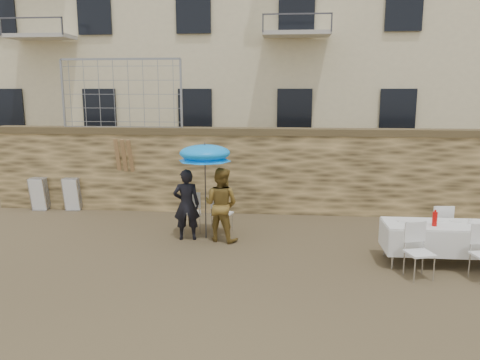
# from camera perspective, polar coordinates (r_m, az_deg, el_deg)

# --- Properties ---
(ground) EXTENTS (80.00, 80.00, 0.00)m
(ground) POSITION_cam_1_polar(r_m,az_deg,el_deg) (7.94, -4.47, -12.98)
(ground) COLOR brown
(ground) RESTS_ON ground
(stone_wall) EXTENTS (13.00, 0.50, 2.20)m
(stone_wall) POSITION_cam_1_polar(r_m,az_deg,el_deg) (12.40, -0.63, 1.12)
(stone_wall) COLOR olive
(stone_wall) RESTS_ON ground
(chain_link_fence) EXTENTS (3.20, 0.06, 1.80)m
(chain_link_fence) POSITION_cam_1_polar(r_m,az_deg,el_deg) (12.88, -14.26, 10.10)
(chain_link_fence) COLOR gray
(chain_link_fence) RESTS_ON stone_wall
(man_suit) EXTENTS (0.62, 0.46, 1.55)m
(man_suit) POSITION_cam_1_polar(r_m,az_deg,el_deg) (10.17, -6.54, -3.00)
(man_suit) COLOR black
(man_suit) RESTS_ON ground
(woman_dress) EXTENTS (0.93, 0.83, 1.60)m
(woman_dress) POSITION_cam_1_polar(r_m,az_deg,el_deg) (10.04, -2.34, -3.00)
(woman_dress) COLOR #AB8334
(woman_dress) RESTS_ON ground
(umbrella) EXTENTS (1.14, 1.14, 1.95)m
(umbrella) POSITION_cam_1_polar(r_m,az_deg,el_deg) (9.99, -4.30, 2.95)
(umbrella) COLOR #3F3F44
(umbrella) RESTS_ON ground
(couple_chair_left) EXTENTS (0.57, 0.57, 0.96)m
(couple_chair_left) POSITION_cam_1_polar(r_m,az_deg,el_deg) (10.76, -5.90, -3.84)
(couple_chair_left) COLOR white
(couple_chair_left) RESTS_ON ground
(couple_chair_right) EXTENTS (0.59, 0.59, 0.96)m
(couple_chair_right) POSITION_cam_1_polar(r_m,az_deg,el_deg) (10.65, -2.20, -3.95)
(couple_chair_right) COLOR white
(couple_chair_right) RESTS_ON ground
(banquet_table) EXTENTS (2.10, 0.85, 0.78)m
(banquet_table) POSITION_cam_1_polar(r_m,az_deg,el_deg) (9.48, 23.47, -5.18)
(banquet_table) COLOR white
(banquet_table) RESTS_ON ground
(soda_bottle) EXTENTS (0.09, 0.09, 0.26)m
(soda_bottle) POSITION_cam_1_polar(r_m,az_deg,el_deg) (9.24, 22.65, -4.41)
(soda_bottle) COLOR red
(soda_bottle) RESTS_ON banquet_table
(table_chair_front_left) EXTENTS (0.60, 0.60, 0.96)m
(table_chair_front_left) POSITION_cam_1_polar(r_m,az_deg,el_deg) (8.69, 21.06, -8.16)
(table_chair_front_left) COLOR white
(table_chair_front_left) RESTS_ON ground
(table_chair_back) EXTENTS (0.51, 0.51, 0.96)m
(table_chair_back) POSITION_cam_1_polar(r_m,az_deg,el_deg) (10.34, 23.07, -5.30)
(table_chair_back) COLOR white
(table_chair_back) RESTS_ON ground
(chair_stack_left) EXTENTS (0.46, 0.40, 0.92)m
(chair_stack_left) POSITION_cam_1_polar(r_m,az_deg,el_deg) (13.83, -23.01, -1.43)
(chair_stack_left) COLOR white
(chair_stack_left) RESTS_ON ground
(chair_stack_right) EXTENTS (0.46, 0.32, 0.92)m
(chair_stack_right) POSITION_cam_1_polar(r_m,az_deg,el_deg) (13.43, -19.63, -1.55)
(chair_stack_right) COLOR white
(chair_stack_right) RESTS_ON ground
(wood_planks) EXTENTS (0.70, 0.20, 2.00)m
(wood_planks) POSITION_cam_1_polar(r_m,az_deg,el_deg) (12.80, -13.14, 0.68)
(wood_planks) COLOR #A37749
(wood_planks) RESTS_ON ground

